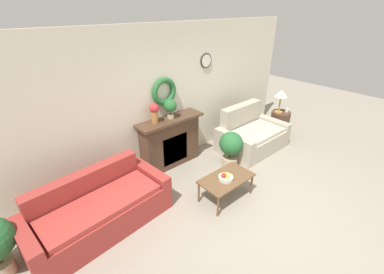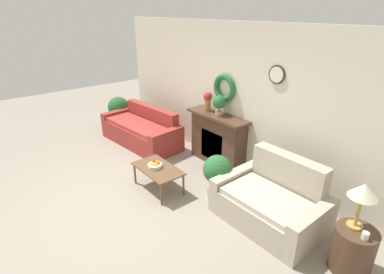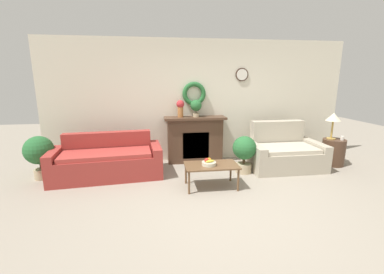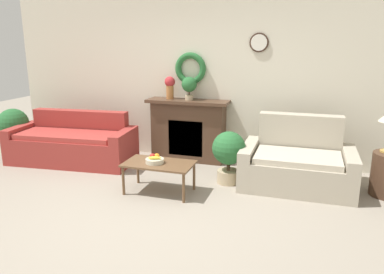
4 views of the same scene
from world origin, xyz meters
name	(u,v)px [view 1 (image 1 of 4)]	position (x,y,z in m)	size (l,w,h in m)	color
ground_plane	(264,221)	(0.00, 0.00, 0.00)	(16.00, 16.00, 0.00)	gray
wall_back	(167,98)	(0.00, 2.43, 1.36)	(6.80, 0.16, 2.70)	beige
fireplace	(170,142)	(-0.11, 2.22, 0.52)	(1.36, 0.41, 1.03)	#4C3323
couch_left	(99,210)	(-1.91, 1.56, 0.30)	(2.09, 1.03, 0.82)	#9E332D
loveseat_right	(251,135)	(1.69, 1.59, 0.31)	(1.50, 1.00, 0.95)	#B2A893
coffee_table	(226,180)	(-0.05, 0.77, 0.37)	(0.91, 0.52, 0.41)	brown
fruit_bowl	(225,177)	(-0.10, 0.75, 0.46)	(0.24, 0.24, 0.12)	beige
side_table_by_loveseat	(280,123)	(2.85, 1.57, 0.29)	(0.47, 0.47, 0.57)	#4C3323
table_lamp	(281,94)	(2.79, 1.62, 1.03)	(0.31, 0.31, 0.57)	#B28E42
mug	(287,110)	(2.96, 1.49, 0.62)	(0.07, 0.07, 0.09)	silver
vase_on_mantel_left	(154,112)	(-0.43, 2.23, 1.25)	(0.17, 0.17, 0.37)	#AD6B38
potted_plant_on_mantel	(170,107)	(-0.09, 2.21, 1.27)	(0.25, 0.25, 0.38)	tan
potted_plant_floor_by_loveseat	(231,146)	(0.75, 1.38, 0.45)	(0.47, 0.47, 0.75)	tan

